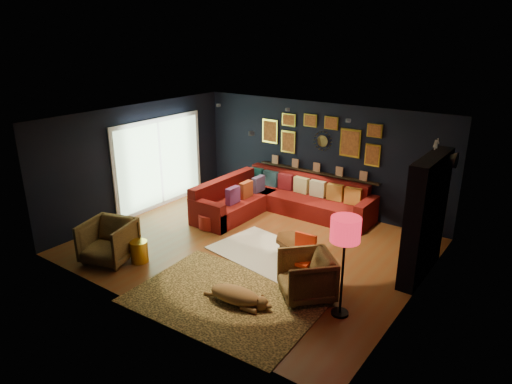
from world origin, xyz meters
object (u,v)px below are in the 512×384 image
Objects in this scene: pouf at (209,221)px; gold_stool at (139,251)px; floor_lamp at (345,234)px; dog at (235,292)px; orange_chair at (303,254)px; coffee_table at (294,243)px; armchair_left at (108,239)px; sectional at (275,200)px; armchair_right at (307,274)px.

pouf is 1.95m from gold_stool.
floor_lamp reaches higher than dog.
pouf is at bearing 162.32° from orange_chair.
orange_chair is at bearing -14.58° from pouf.
coffee_table is 3.50m from armchair_left.
gold_stool is at bearing -159.98° from orange_chair.
armchair_left is (-2.84, -2.04, 0.08)m from coffee_table.
armchair_left is at bearing -103.58° from pouf.
dog is (2.36, -0.05, -0.00)m from gold_stool.
orange_chair is 1.40m from dog.
dog reaches higher than pouf.
dog is (1.61, -3.61, -0.12)m from sectional.
dog is at bearing -114.40° from orange_chair.
sectional is at bearing 131.64° from coffee_table.
armchair_left is at bearing -147.92° from gold_stool.
gold_stool is at bearing -91.68° from pouf.
sectional reaches higher than pouf.
gold_stool is at bearing -122.17° from armchair_right.
pouf is 1.15× the size of gold_stool.
armchair_right is at bearing 38.16° from dog.
armchair_left is 2.86m from dog.
orange_chair is (2.80, -0.73, 0.32)m from pouf.
sectional reaches higher than dog.
dog is (-0.50, -1.27, -0.29)m from orange_chair.
pouf is 0.56× the size of orange_chair.
gold_stool is 0.34× the size of dog.
orange_chair reaches higher than pouf.
coffee_table is 1.23× the size of armchair_right.
orange_chair is 0.52× the size of floor_lamp.
sectional is 3.84× the size of armchair_left.
sectional reaches higher than orange_chair.
armchair_left is 3.82m from armchair_right.
orange_chair is at bearing 23.11° from gold_stool.
floor_lamp is at bearing -35.70° from coffee_table.
armchair_right is 3.28m from gold_stool.
armchair_right is 0.69× the size of dog.
gold_stool is at bearing -101.81° from sectional.
sectional is 3.95m from dog.
coffee_table is (1.61, -1.82, 0.04)m from sectional.
floor_lamp is (1.00, -0.56, 0.87)m from orange_chair.
armchair_left is (-0.54, -2.25, 0.26)m from pouf.
gold_stool is at bearing -143.60° from coffee_table.
gold_stool is (-3.18, -0.79, -0.21)m from armchair_right.
orange_chair is at bearing 150.95° from floor_lamp.
sectional is 4.05m from armchair_left.
sectional reaches higher than coffee_table.
orange_chair is 0.71× the size of dog.
dog is (0.00, -1.79, -0.16)m from coffee_table.
coffee_table is 2.15× the size of pouf.
armchair_right is at bearing -20.34° from pouf.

